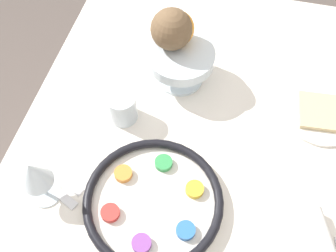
% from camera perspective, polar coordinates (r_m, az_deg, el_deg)
% --- Properties ---
extents(dining_table, '(1.38, 0.94, 0.74)m').
position_cam_1_polar(dining_table, '(1.25, 3.59, -15.76)').
color(dining_table, silver).
rests_on(dining_table, ground_plane).
extents(seder_plate, '(0.31, 0.31, 0.03)m').
position_cam_1_polar(seder_plate, '(0.87, -2.16, -10.85)').
color(seder_plate, silver).
rests_on(seder_plate, dining_table).
extents(wine_glass, '(0.07, 0.07, 0.14)m').
position_cam_1_polar(wine_glass, '(0.85, -18.87, -6.71)').
color(wine_glass, silver).
rests_on(wine_glass, dining_table).
extents(fruit_stand, '(0.17, 0.17, 0.10)m').
position_cam_1_polar(fruit_stand, '(1.01, 1.85, 9.55)').
color(fruit_stand, silver).
rests_on(fruit_stand, dining_table).
extents(orange_fruit, '(0.09, 0.09, 0.09)m').
position_cam_1_polar(orange_fruit, '(0.99, 1.21, 13.96)').
color(orange_fruit, orange).
rests_on(orange_fruit, fruit_stand).
extents(coconut, '(0.10, 0.10, 0.10)m').
position_cam_1_polar(coconut, '(0.98, 0.52, 13.88)').
color(coconut, brown).
rests_on(coconut, fruit_stand).
extents(bread_plate, '(0.19, 0.19, 0.02)m').
position_cam_1_polar(bread_plate, '(1.06, 21.27, 1.73)').
color(bread_plate, silver).
rests_on(bread_plate, dining_table).
extents(cup_near, '(0.07, 0.07, 0.08)m').
position_cam_1_polar(cup_near, '(0.97, -6.66, 2.73)').
color(cup_near, silver).
rests_on(cup_near, dining_table).
extents(fork_left, '(0.09, 0.15, 0.01)m').
position_cam_1_polar(fork_left, '(0.94, -16.71, -8.30)').
color(fork_left, silver).
rests_on(fork_left, dining_table).
extents(fork_right, '(0.08, 0.16, 0.01)m').
position_cam_1_polar(fork_right, '(0.95, -16.03, -6.71)').
color(fork_right, silver).
rests_on(fork_right, dining_table).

